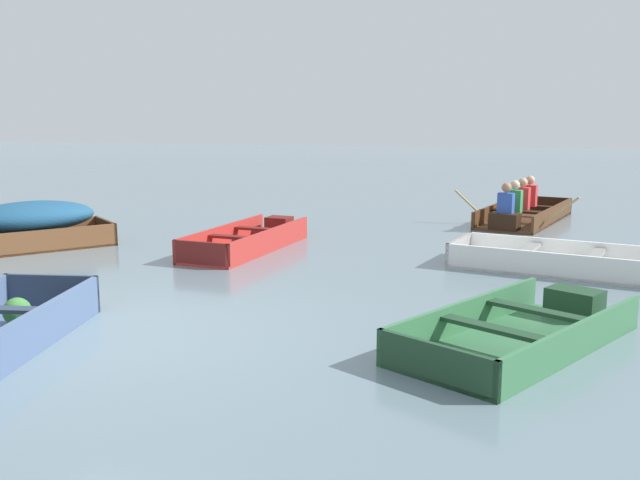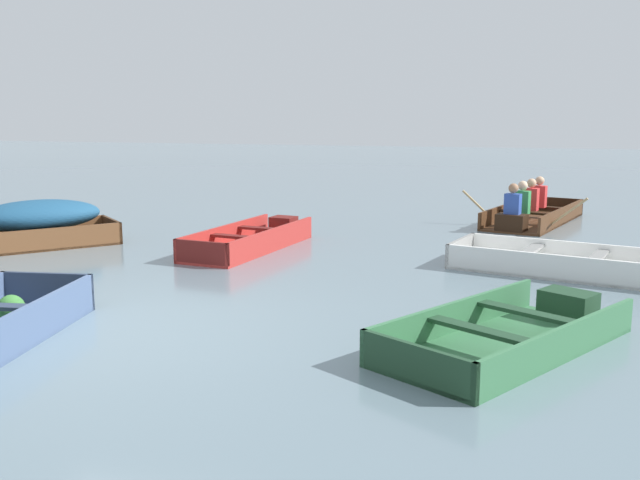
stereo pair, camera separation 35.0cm
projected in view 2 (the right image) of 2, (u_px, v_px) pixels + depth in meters
name	position (u px, v px, depth m)	size (l,w,h in m)	color
ground_plane	(108.00, 330.00, 7.24)	(80.00, 80.00, 0.00)	slate
skiff_red_near_moored	(253.00, 240.00, 11.59)	(1.27, 2.93, 0.37)	#AD2D28
skiff_wooden_brown_mid_moored	(37.00, 220.00, 11.67)	(2.41, 2.53, 0.77)	brown
skiff_green_far_moored	(514.00, 333.00, 6.77)	(2.40, 2.96, 0.34)	#387047
skiff_white_outer_moored	(573.00, 265.00, 9.74)	(3.16, 1.83, 0.35)	white
rowboat_dark_varnish_with_crew	(531.00, 213.00, 14.06)	(2.41, 3.46, 0.91)	#4C2D19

